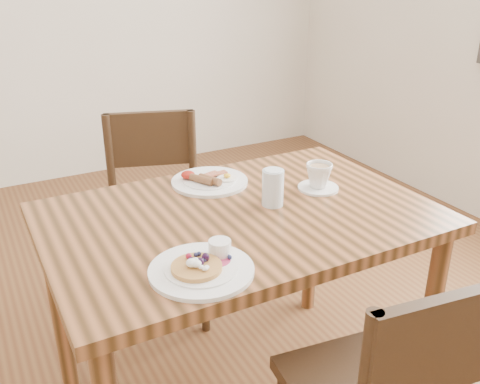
{
  "coord_description": "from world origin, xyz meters",
  "views": [
    {
      "loc": [
        -0.71,
        -1.33,
        1.48
      ],
      "look_at": [
        0.0,
        0.0,
        0.82
      ],
      "focal_mm": 40.0,
      "sensor_mm": 36.0,
      "label": 1
    }
  ],
  "objects_px": {
    "chair_far": "(155,207)",
    "pancake_plate": "(203,267)",
    "teacup_saucer": "(319,177)",
    "dining_table": "(240,240)",
    "water_glass": "(273,188)",
    "breakfast_plate": "(209,180)"
  },
  "relations": [
    {
      "from": "pancake_plate",
      "to": "teacup_saucer",
      "type": "bearing_deg",
      "value": 27.17
    },
    {
      "from": "chair_far",
      "to": "pancake_plate",
      "type": "bearing_deg",
      "value": 96.11
    },
    {
      "from": "dining_table",
      "to": "pancake_plate",
      "type": "xyz_separation_m",
      "value": [
        -0.25,
        -0.26,
        0.11
      ]
    },
    {
      "from": "breakfast_plate",
      "to": "water_glass",
      "type": "height_order",
      "value": "water_glass"
    },
    {
      "from": "pancake_plate",
      "to": "breakfast_plate",
      "type": "distance_m",
      "value": 0.58
    },
    {
      "from": "dining_table",
      "to": "breakfast_plate",
      "type": "relative_size",
      "value": 4.44
    },
    {
      "from": "pancake_plate",
      "to": "chair_far",
      "type": "bearing_deg",
      "value": 78.13
    },
    {
      "from": "breakfast_plate",
      "to": "water_glass",
      "type": "bearing_deg",
      "value": -67.56
    },
    {
      "from": "pancake_plate",
      "to": "teacup_saucer",
      "type": "relative_size",
      "value": 1.93
    },
    {
      "from": "pancake_plate",
      "to": "water_glass",
      "type": "distance_m",
      "value": 0.45
    },
    {
      "from": "teacup_saucer",
      "to": "pancake_plate",
      "type": "bearing_deg",
      "value": -152.83
    },
    {
      "from": "chair_far",
      "to": "water_glass",
      "type": "xyz_separation_m",
      "value": [
        0.17,
        -0.68,
        0.32
      ]
    },
    {
      "from": "chair_far",
      "to": "dining_table",
      "type": "bearing_deg",
      "value": 112.03
    },
    {
      "from": "breakfast_plate",
      "to": "water_glass",
      "type": "distance_m",
      "value": 0.28
    },
    {
      "from": "chair_far",
      "to": "teacup_saucer",
      "type": "height_order",
      "value": "chair_far"
    },
    {
      "from": "dining_table",
      "to": "breakfast_plate",
      "type": "distance_m",
      "value": 0.28
    },
    {
      "from": "water_glass",
      "to": "pancake_plate",
      "type": "bearing_deg",
      "value": -144.78
    },
    {
      "from": "dining_table",
      "to": "chair_far",
      "type": "bearing_deg",
      "value": 94.05
    },
    {
      "from": "chair_far",
      "to": "pancake_plate",
      "type": "height_order",
      "value": "chair_far"
    },
    {
      "from": "dining_table",
      "to": "water_glass",
      "type": "relative_size",
      "value": 10.09
    },
    {
      "from": "breakfast_plate",
      "to": "teacup_saucer",
      "type": "bearing_deg",
      "value": -35.39
    },
    {
      "from": "teacup_saucer",
      "to": "chair_far",
      "type": "bearing_deg",
      "value": 120.11
    }
  ]
}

